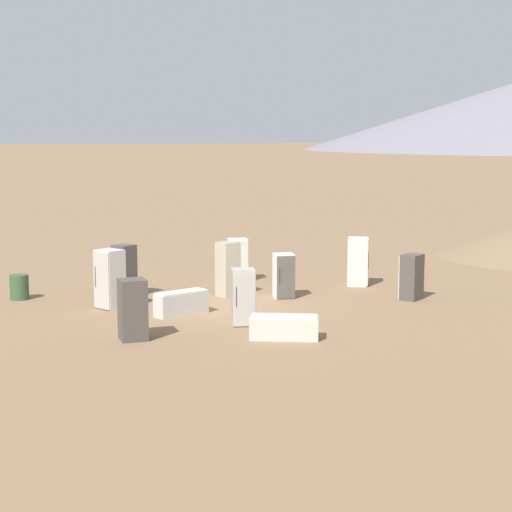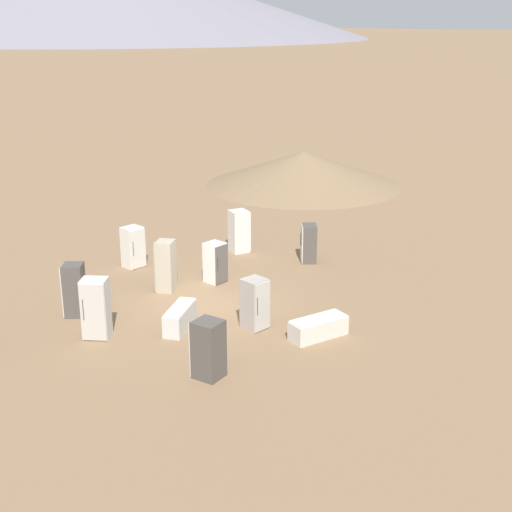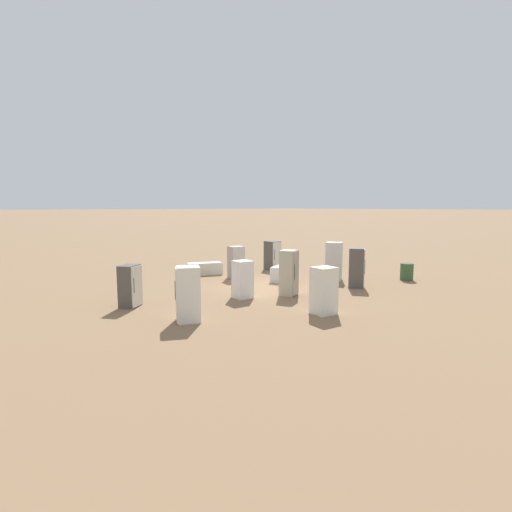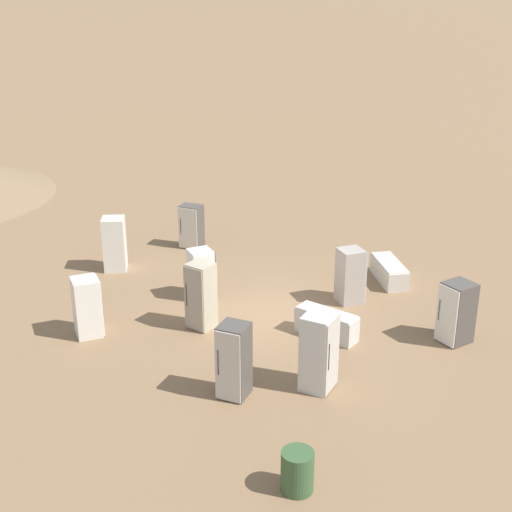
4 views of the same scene
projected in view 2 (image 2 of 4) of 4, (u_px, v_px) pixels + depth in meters
The scene contains 13 objects.
ground_plane at pixel (205, 307), 24.17m from camera, with size 1000.00×1000.00×0.00m, color #846647.
dirt_mound at pixel (303, 169), 41.14m from camera, with size 11.30×11.30×1.97m.
discarded_fridge_0 at pixel (318, 328), 21.78m from camera, with size 1.29×1.96×0.64m.
discarded_fridge_1 at pixel (165, 266), 25.31m from camera, with size 0.84×0.84×1.86m.
discarded_fridge_2 at pixel (239, 231), 29.56m from camera, with size 0.94×0.96×1.76m.
discarded_fridge_3 at pixel (96, 308), 21.61m from camera, with size 1.02×0.99×1.88m.
discarded_fridge_4 at pixel (180, 318), 22.37m from camera, with size 1.17×1.78×0.73m.
discarded_fridge_5 at pixel (255, 304), 22.28m from camera, with size 0.81×0.77×1.64m.
discarded_fridge_6 at pixel (133, 247), 27.78m from camera, with size 0.77×0.80×1.61m.
discarded_fridge_7 at pixel (215, 262), 26.21m from camera, with size 0.75×0.71×1.50m.
discarded_fridge_8 at pixel (74, 290), 23.19m from camera, with size 0.92×0.91×1.78m.
discarded_fridge_9 at pixel (309, 243), 28.37m from camera, with size 0.91×0.94×1.53m.
discarded_fridge_10 at pixel (208, 349), 19.23m from camera, with size 0.82×0.74×1.65m.
Camera 2 is at (-14.66, 16.95, 9.37)m, focal length 50.00 mm.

